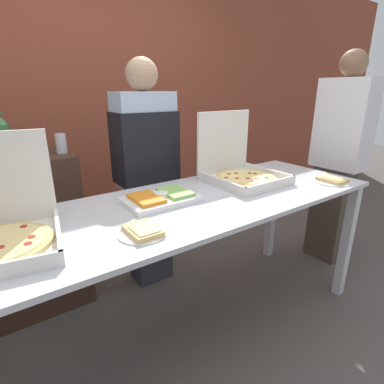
% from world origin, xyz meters
% --- Properties ---
extents(ground_plane, '(16.00, 16.00, 0.00)m').
position_xyz_m(ground_plane, '(0.00, 0.00, 0.00)').
color(ground_plane, '#514C47').
extents(brick_wall_behind, '(10.00, 0.06, 2.80)m').
position_xyz_m(brick_wall_behind, '(0.00, 1.70, 1.40)').
color(brick_wall_behind, brown).
rests_on(brick_wall_behind, ground_plane).
extents(buffet_table, '(2.28, 0.77, 0.86)m').
position_xyz_m(buffet_table, '(0.00, 0.00, 0.76)').
color(buffet_table, silver).
rests_on(buffet_table, ground_plane).
extents(pizza_box_near_right, '(0.44, 0.45, 0.44)m').
position_xyz_m(pizza_box_near_right, '(0.48, 0.13, 0.94)').
color(pizza_box_near_right, silver).
rests_on(pizza_box_near_right, buffet_table).
extents(paper_plate_front_right, '(0.22, 0.22, 0.03)m').
position_xyz_m(paper_plate_front_right, '(0.94, -0.24, 0.88)').
color(paper_plate_front_right, white).
rests_on(paper_plate_front_right, buffet_table).
extents(paper_plate_front_left, '(0.21, 0.21, 0.03)m').
position_xyz_m(paper_plate_front_left, '(-0.39, -0.20, 0.88)').
color(paper_plate_front_left, white).
rests_on(paper_plate_front_left, buffet_table).
extents(veggie_tray, '(0.39, 0.25, 0.05)m').
position_xyz_m(veggie_tray, '(-0.14, 0.08, 0.89)').
color(veggie_tray, white).
rests_on(veggie_tray, buffet_table).
extents(sideboard_podium, '(0.75, 0.50, 1.05)m').
position_xyz_m(sideboard_podium, '(-0.79, 0.86, 0.52)').
color(sideboard_podium, '#382319').
rests_on(sideboard_podium, ground_plane).
extents(soda_bottle, '(0.08, 0.08, 0.29)m').
position_xyz_m(soda_bottle, '(-0.76, 0.86, 1.17)').
color(soda_bottle, '#2D6638').
rests_on(soda_bottle, sideboard_podium).
extents(soda_can_silver, '(0.07, 0.07, 0.12)m').
position_xyz_m(soda_can_silver, '(-0.46, 0.78, 1.11)').
color(soda_can_silver, silver).
rests_on(soda_can_silver, sideboard_podium).
extents(person_server_vest, '(0.42, 0.24, 1.63)m').
position_xyz_m(person_server_vest, '(0.06, 0.65, 0.92)').
color(person_server_vest, '#2D2D38').
rests_on(person_server_vest, ground_plane).
extents(person_guest_plaid, '(0.22, 0.40, 1.72)m').
position_xyz_m(person_guest_plaid, '(1.49, 0.03, 0.90)').
color(person_guest_plaid, '#473D33').
rests_on(person_guest_plaid, ground_plane).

